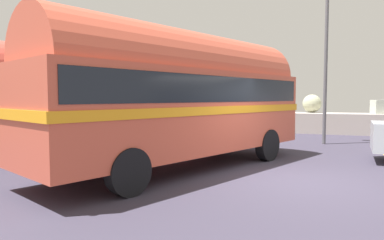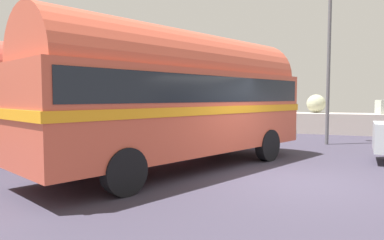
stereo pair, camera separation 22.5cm
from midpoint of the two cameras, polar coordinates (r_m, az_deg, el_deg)
name	(u,v)px [view 2 (the right image)]	position (r m, az deg, el deg)	size (l,w,h in m)	color
ground	(293,181)	(8.54, 17.00, -9.54)	(32.00, 26.00, 0.02)	#363141
breakwater	(310,120)	(20.15, 19.11, 0.07)	(31.36, 2.34, 2.45)	#B2A79E
vintage_coach	(181,94)	(9.33, -1.18, 4.37)	(5.56, 8.83, 3.70)	black
second_coach	(61,94)	(13.19, -20.24, 3.95)	(6.16, 8.69, 3.70)	black
lamp_post	(328,55)	(15.41, 21.77, 9.89)	(0.65, 0.72, 6.53)	#5B5B60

